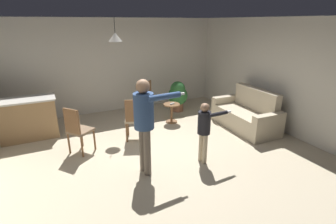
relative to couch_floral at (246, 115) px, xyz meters
The scene contains 14 objects.
ground 2.58m from the couch_floral, behind, with size 7.68×7.68×0.00m, color beige.
wall_back 3.97m from the couch_floral, 131.33° to the left, with size 6.40×0.10×2.70m, color silver.
wall_right 1.26m from the couch_floral, 25.49° to the right, with size 0.10×6.40×2.70m, color silver.
couch_floral is the anchor object (origin of this frame).
kitchen_counter 5.28m from the couch_floral, 160.75° to the left, with size 1.26×0.66×0.95m.
side_table_by_couch 1.95m from the couch_floral, 143.85° to the left, with size 0.44×0.44×0.52m.
person_adult 3.27m from the couch_floral, 165.10° to the right, with size 0.86×0.50×1.72m.
person_child 2.23m from the couch_floral, 153.47° to the right, with size 0.63×0.35×1.20m.
dining_chair_by_counter 4.09m from the couch_floral, behind, with size 0.59×0.59×1.00m.
dining_chair_near_wall 2.88m from the couch_floral, 169.19° to the left, with size 0.55×0.55×1.00m.
dining_chair_centre_back 2.86m from the couch_floral, 134.30° to the left, with size 0.59×0.59×1.00m.
potted_plant_corner 2.16m from the couch_floral, 117.01° to the left, with size 0.60×0.60×0.91m.
spare_remote_on_table 1.93m from the couch_floral, 144.72° to the left, with size 0.04×0.13×0.04m, color white.
ceiling_light_pendant 3.76m from the couch_floral, 153.39° to the left, with size 0.32×0.32×0.55m.
Camera 1 is at (-1.96, -4.31, 2.60)m, focal length 27.33 mm.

